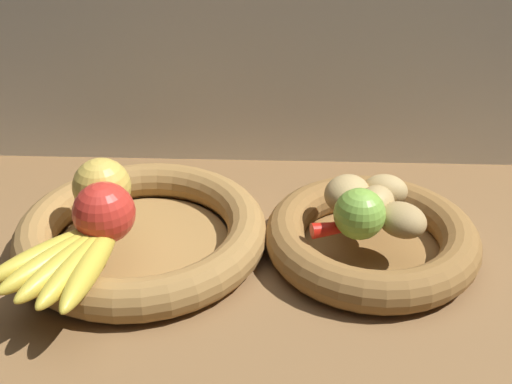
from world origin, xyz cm
name	(u,v)px	position (x,y,z in cm)	size (l,w,h in cm)	color
ground_plane	(266,266)	(0.00, 0.00, -1.50)	(140.00, 90.00, 3.00)	brown
fruit_bowl_left	(142,233)	(-16.95, 1.49, 2.51)	(34.24, 34.24, 5.38)	olive
fruit_bowl_right	(371,238)	(14.22, 1.49, 2.52)	(28.78, 28.78, 5.38)	brown
apple_red_front	(104,213)	(-19.97, -4.15, 9.27)	(7.79, 7.79, 7.79)	red
apple_golden_left	(102,187)	(-21.88, 2.30, 9.25)	(7.74, 7.74, 7.74)	gold
banana_bunch_front	(72,258)	(-22.54, -10.32, 6.87)	(14.52, 18.75, 2.98)	gold
potato_oblong	(347,194)	(10.79, 4.15, 7.85)	(6.60, 5.83, 4.95)	tan
potato_large	(375,205)	(14.22, 1.49, 7.84)	(6.01, 4.88, 4.93)	tan
potato_small	(402,220)	(17.26, -1.55, 7.49)	(6.52, 5.42, 4.23)	#A38451
potato_back	(385,190)	(16.12, 5.67, 7.59)	(6.11, 4.57, 4.43)	tan
lime_near	(360,214)	(11.76, -2.20, 8.66)	(6.56, 6.56, 6.56)	#7AAD3D
chili_pepper	(358,225)	(11.89, -1.37, 6.42)	(2.07, 2.07, 12.42)	red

